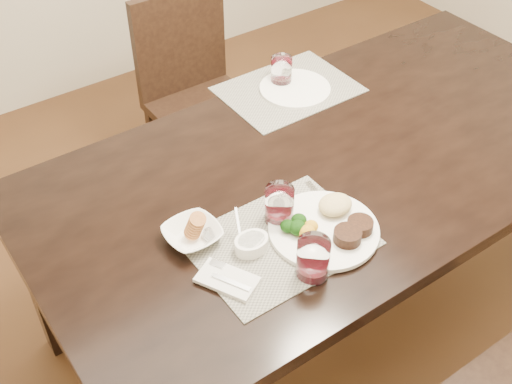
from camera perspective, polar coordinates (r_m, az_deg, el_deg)
ground_plane at (r=2.56m, az=6.30°, el=-9.88°), size 4.50×4.50×0.00m
dining_table at (r=2.08m, az=7.66°, el=1.63°), size 2.00×1.00×0.75m
chair_far at (r=2.78m, az=-5.40°, el=9.23°), size 0.42×0.42×0.90m
placemat_near at (r=1.72m, az=2.10°, el=-4.41°), size 0.46×0.34×0.00m
placemat_far at (r=2.30m, az=2.89°, el=9.09°), size 0.46×0.34×0.00m
dinner_plate at (r=1.75m, az=6.48°, el=-2.98°), size 0.30×0.30×0.05m
napkin_fork at (r=1.63m, az=-2.58°, el=-7.77°), size 0.15×0.17×0.02m
steak_knife at (r=1.81m, az=7.33°, el=-1.73°), size 0.04×0.23×0.01m
cracker_bowl at (r=1.72m, az=-5.69°, el=-3.70°), size 0.15×0.15×0.07m
sauce_ramekin at (r=1.69m, az=-0.42°, el=-4.59°), size 0.10×0.14×0.08m
wine_glass_near at (r=1.75m, az=2.09°, el=-1.28°), size 0.08×0.08×0.11m
far_plate at (r=2.30m, az=3.48°, el=9.16°), size 0.25×0.25×0.01m
wine_glass_far at (r=2.31m, az=2.28°, el=10.61°), size 0.07×0.07×0.10m
wine_glass_side at (r=1.62m, az=5.08°, el=-6.08°), size 0.08×0.08×0.12m
salt_cellar at (r=1.73m, az=-3.99°, el=-3.92°), size 0.05×0.05×0.02m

